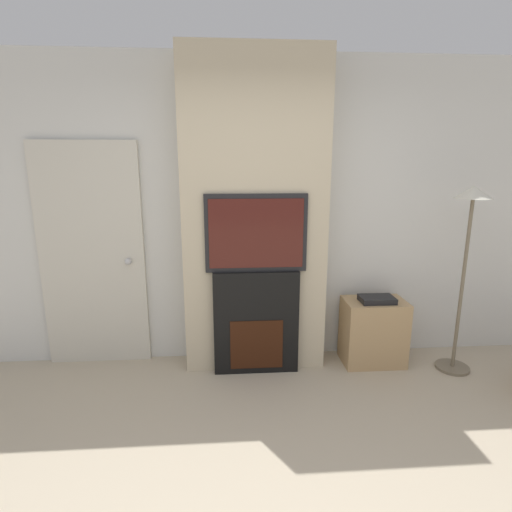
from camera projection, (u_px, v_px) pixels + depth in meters
wall_back at (253, 214)px, 3.59m from camera, size 6.00×0.06×2.70m
chimney_breast at (255, 217)px, 3.41m from camera, size 1.22×0.31×2.70m
fireplace at (256, 322)px, 3.46m from camera, size 0.73×0.15×0.91m
television at (256, 233)px, 3.28m from camera, size 0.84×0.07×0.65m
floor_lamp at (468, 235)px, 3.31m from camera, size 0.30×0.30×1.62m
media_stand at (373, 331)px, 3.64m from camera, size 0.55×0.36×0.65m
entry_door at (92, 257)px, 3.52m from camera, size 0.91×0.09×1.99m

